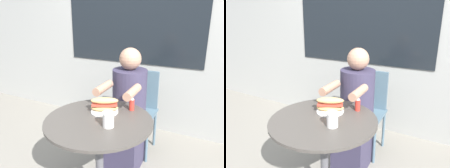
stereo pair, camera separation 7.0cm
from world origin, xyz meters
TOP-DOWN VIEW (x-y plane):
  - storefront_wall at (-0.01, 1.40)m, footprint 8.00×0.09m
  - cafe_table at (0.00, 0.00)m, footprint 0.76×0.76m
  - diner_chair at (-0.02, 0.90)m, footprint 0.40×0.40m
  - seated_diner at (-0.01, 0.56)m, footprint 0.34×0.58m
  - sandwich_on_plate at (-0.02, 0.12)m, footprint 0.22×0.21m
  - drink_cup at (0.11, -0.06)m, footprint 0.08×0.08m
  - condiment_bottle at (0.15, 0.25)m, footprint 0.04×0.04m

SIDE VIEW (x-z plane):
  - seated_diner at x=-0.01m, z-range -0.07..1.09m
  - diner_chair at x=-0.02m, z-range 0.09..0.96m
  - cafe_table at x=0.00m, z-range 0.18..0.91m
  - sandwich_on_plate at x=-0.02m, z-range 0.73..0.85m
  - drink_cup at x=0.11m, z-range 0.74..0.84m
  - condiment_bottle at x=0.15m, z-range 0.74..0.85m
  - storefront_wall at x=-0.01m, z-range 0.00..2.80m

